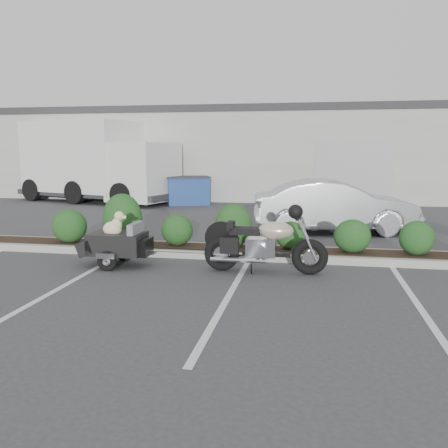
% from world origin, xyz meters
% --- Properties ---
extents(ground, '(90.00, 90.00, 0.00)m').
position_xyz_m(ground, '(0.00, 0.00, 0.00)').
color(ground, '#38383A').
rests_on(ground, ground).
extents(planter_kerb, '(12.00, 1.00, 0.15)m').
position_xyz_m(planter_kerb, '(1.00, 2.20, 0.07)').
color(planter_kerb, '#9E9E93').
rests_on(planter_kerb, ground).
extents(building, '(26.00, 10.00, 4.00)m').
position_xyz_m(building, '(0.00, 17.00, 2.00)').
color(building, '#9EA099').
rests_on(building, ground).
extents(motorcycle, '(2.21, 0.74, 1.27)m').
position_xyz_m(motorcycle, '(1.59, 0.90, 0.51)').
color(motorcycle, black).
rests_on(motorcycle, ground).
extents(pet_trailer, '(1.75, 0.97, 1.05)m').
position_xyz_m(pet_trailer, '(-1.19, 0.93, 0.44)').
color(pet_trailer, black).
rests_on(pet_trailer, ground).
extents(sedan, '(4.37, 2.02, 1.39)m').
position_xyz_m(sedan, '(3.00, 5.40, 0.69)').
color(sedan, '#BCBBC3').
rests_on(sedan, ground).
extents(dumpster, '(2.02, 1.72, 1.12)m').
position_xyz_m(dumpster, '(-2.45, 11.00, 0.57)').
color(dumpster, navy).
rests_on(dumpster, ground).
extents(delivery_truck, '(7.63, 4.40, 3.33)m').
position_xyz_m(delivery_truck, '(-6.47, 11.40, 1.60)').
color(delivery_truck, silver).
rests_on(delivery_truck, ground).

